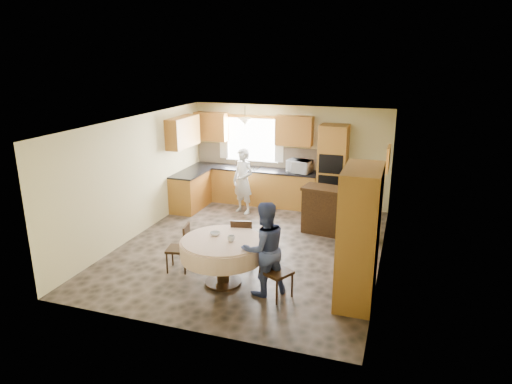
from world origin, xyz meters
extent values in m
cube|color=brown|center=(0.00, 0.00, 0.00)|extent=(5.00, 6.00, 0.01)
cube|color=white|center=(0.00, 0.00, 2.50)|extent=(5.00, 6.00, 0.01)
cube|color=#D0C385|center=(0.00, 3.00, 1.25)|extent=(5.00, 0.02, 2.50)
cube|color=#D0C385|center=(0.00, -3.00, 1.25)|extent=(5.00, 0.02, 2.50)
cube|color=#D0C385|center=(-2.50, 0.00, 1.25)|extent=(0.02, 6.00, 2.50)
cube|color=#D0C385|center=(2.50, 0.00, 1.25)|extent=(0.02, 6.00, 2.50)
cube|color=white|center=(-1.00, 2.98, 1.60)|extent=(1.40, 0.03, 1.10)
cube|color=white|center=(-1.75, 2.93, 1.65)|extent=(0.22, 0.02, 1.15)
cube|color=white|center=(-0.25, 2.93, 1.65)|extent=(0.22, 0.02, 1.15)
cube|color=#AC7B2E|center=(-0.85, 2.70, 0.44)|extent=(3.30, 0.60, 0.88)
cube|color=black|center=(-0.85, 2.70, 0.90)|extent=(3.30, 0.64, 0.04)
cube|color=#AC7B2E|center=(-2.20, 1.80, 0.44)|extent=(0.60, 1.20, 0.88)
cube|color=black|center=(-2.20, 1.80, 0.90)|extent=(0.64, 1.20, 0.04)
cube|color=beige|center=(-0.85, 2.99, 1.18)|extent=(3.30, 0.02, 0.55)
cube|color=#B97B2E|center=(-2.05, 2.83, 1.91)|extent=(0.85, 0.33, 0.72)
cube|color=#B97B2E|center=(0.15, 2.83, 1.91)|extent=(0.90, 0.33, 0.72)
cube|color=#B97B2E|center=(-2.33, 1.80, 1.91)|extent=(0.33, 1.20, 0.72)
cube|color=#AC7B2E|center=(1.15, 2.69, 1.06)|extent=(0.66, 0.62, 2.12)
cube|color=black|center=(1.15, 2.38, 1.25)|extent=(0.56, 0.01, 0.45)
cube|color=black|center=(1.15, 2.38, 0.75)|extent=(0.56, 0.01, 0.45)
cone|color=beige|center=(-1.00, 2.50, 2.12)|extent=(0.36, 0.36, 0.18)
cube|color=#35220E|center=(1.44, 1.22, 0.47)|extent=(1.40, 0.75, 0.95)
cube|color=black|center=(2.20, 0.91, 0.25)|extent=(0.37, 0.26, 0.50)
cube|color=#AC7B2E|center=(2.22, -1.40, 1.06)|extent=(0.56, 1.11, 2.13)
cylinder|color=#35220E|center=(0.06, -1.57, 0.36)|extent=(0.20, 0.20, 0.73)
cylinder|color=#35220E|center=(0.06, -1.57, 0.02)|extent=(0.61, 0.61, 0.04)
cylinder|color=#F0E2C4|center=(0.06, -1.57, 0.77)|extent=(1.33, 1.33, 0.05)
cylinder|color=#F0E2C4|center=(0.06, -1.57, 0.62)|extent=(1.39, 1.39, 0.29)
cube|color=#35220E|center=(-0.89, -1.36, 0.40)|extent=(0.44, 0.44, 0.04)
cube|color=#35220E|center=(-0.72, -1.33, 0.64)|extent=(0.10, 0.36, 0.44)
cylinder|color=#35220E|center=(-1.05, -1.52, 0.19)|extent=(0.03, 0.03, 0.38)
cylinder|color=#35220E|center=(-0.73, -1.52, 0.19)|extent=(0.03, 0.03, 0.38)
cylinder|color=#35220E|center=(-1.05, -1.20, 0.19)|extent=(0.03, 0.03, 0.38)
cylinder|color=#35220E|center=(-0.73, -1.20, 0.19)|extent=(0.03, 0.03, 0.38)
cube|color=#35220E|center=(0.12, -0.80, 0.42)|extent=(0.48, 0.48, 0.05)
cube|color=#35220E|center=(0.17, -0.97, 0.68)|extent=(0.38, 0.13, 0.47)
cylinder|color=#35220E|center=(-0.05, -0.97, 0.20)|extent=(0.03, 0.03, 0.41)
cylinder|color=#35220E|center=(0.29, -0.97, 0.20)|extent=(0.03, 0.03, 0.41)
cylinder|color=#35220E|center=(-0.05, -0.63, 0.20)|extent=(0.03, 0.03, 0.41)
cylinder|color=#35220E|center=(0.29, -0.63, 0.20)|extent=(0.03, 0.03, 0.41)
cube|color=#35220E|center=(1.03, -1.72, 0.43)|extent=(0.54, 0.54, 0.05)
cube|color=#35220E|center=(0.88, -1.63, 0.68)|extent=(0.22, 0.35, 0.47)
cylinder|color=#35220E|center=(0.86, -1.89, 0.20)|extent=(0.03, 0.03, 0.41)
cylinder|color=#35220E|center=(1.20, -1.89, 0.20)|extent=(0.03, 0.03, 0.41)
cylinder|color=#35220E|center=(0.86, -1.55, 0.20)|extent=(0.03, 0.03, 0.41)
cylinder|color=#35220E|center=(1.20, -1.55, 0.20)|extent=(0.03, 0.03, 0.41)
cube|color=gold|center=(2.47, 0.87, 1.80)|extent=(0.05, 0.56, 0.47)
cube|color=#A5B6C1|center=(2.44, 0.87, 1.80)|extent=(0.01, 0.47, 0.37)
imported|color=silver|center=(0.34, 2.65, 1.08)|extent=(0.63, 0.49, 0.31)
imported|color=silver|center=(-0.85, 1.92, 0.79)|extent=(0.68, 0.57, 1.58)
imported|color=#3B4981|center=(0.80, -1.66, 0.77)|extent=(0.95, 0.93, 1.54)
imported|color=#B2B2B2|center=(1.15, 1.22, 0.98)|extent=(0.29, 0.29, 0.06)
imported|color=silver|center=(1.74, 1.22, 1.08)|extent=(0.12, 0.12, 0.27)
imported|color=#B2B2B2|center=(0.22, -1.60, 0.84)|extent=(0.13, 0.13, 0.10)
imported|color=#B2B2B2|center=(-0.12, -1.45, 0.82)|extent=(0.19, 0.19, 0.05)
camera|label=1|loc=(2.76, -7.95, 3.69)|focal=32.00mm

